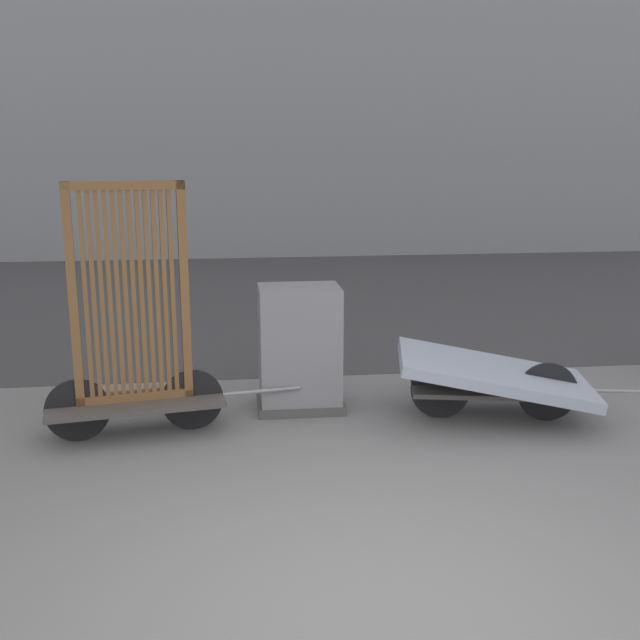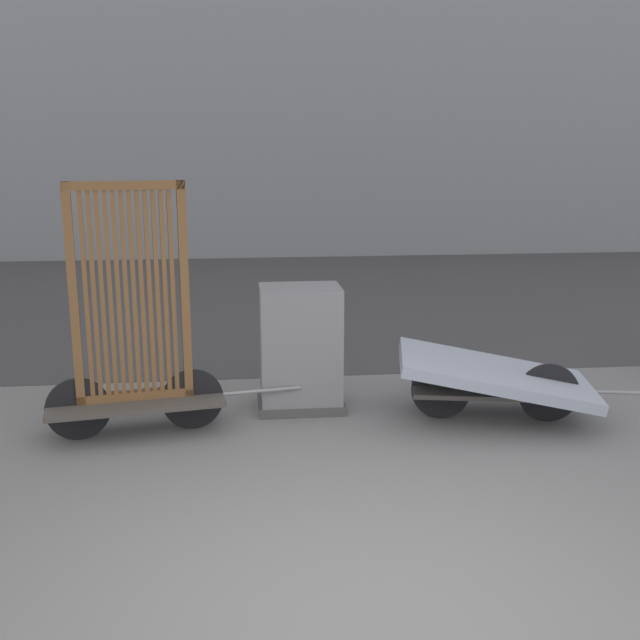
{
  "view_description": "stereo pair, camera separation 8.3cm",
  "coord_description": "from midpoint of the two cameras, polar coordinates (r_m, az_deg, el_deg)",
  "views": [
    {
      "loc": [
        -0.74,
        -3.33,
        2.36
      ],
      "look_at": [
        0.0,
        2.74,
        0.95
      ],
      "focal_mm": 42.0,
      "sensor_mm": 36.0,
      "label": 1
    },
    {
      "loc": [
        -0.66,
        -3.34,
        2.36
      ],
      "look_at": [
        0.0,
        2.74,
        0.95
      ],
      "focal_mm": 42.0,
      "sensor_mm": 36.0,
      "label": 2
    }
  ],
  "objects": [
    {
      "name": "ground_plane",
      "position": [
        4.15,
        5.02,
        -21.73
      ],
      "size": [
        60.0,
        60.0,
        0.0
      ],
      "primitive_type": "plane",
      "color": "slate"
    },
    {
      "name": "road_strip",
      "position": [
        12.16,
        -2.78,
        1.83
      ],
      "size": [
        56.0,
        8.8,
        0.01
      ],
      "color": "#424244",
      "rests_on": "ground_plane"
    },
    {
      "name": "bike_cart_with_bedframe",
      "position": [
        6.33,
        -13.64,
        -1.79
      ],
      "size": [
        2.16,
        0.8,
        2.11
      ],
      "rotation": [
        0.0,
        0.0,
        0.16
      ],
      "color": "#4C4742",
      "rests_on": "ground_plane"
    },
    {
      "name": "bike_cart_with_mattress",
      "position": [
        6.77,
        13.57,
        -4.31
      ],
      "size": [
        2.32,
        1.31,
        0.61
      ],
      "rotation": [
        0.0,
        0.0,
        -0.19
      ],
      "color": "#4C4742",
      "rests_on": "ground_plane"
    },
    {
      "name": "utility_cabinet",
      "position": [
        6.86,
        -1.15,
        -2.47
      ],
      "size": [
        0.79,
        0.6,
        1.14
      ],
      "color": "#4C4C4C",
      "rests_on": "ground_plane"
    }
  ]
}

